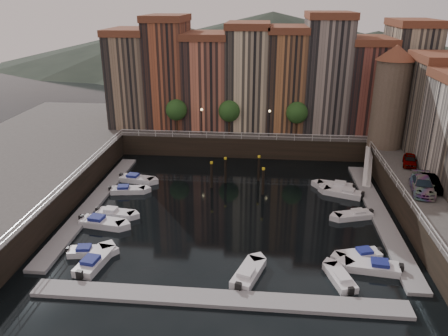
# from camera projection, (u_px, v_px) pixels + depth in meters

# --- Properties ---
(ground) EXTENTS (200.00, 200.00, 0.00)m
(ground) POSITION_uv_depth(u_px,v_px,m) (233.00, 206.00, 50.37)
(ground) COLOR black
(ground) RESTS_ON ground
(quay_far) EXTENTS (80.00, 20.00, 3.00)m
(quay_far) POSITION_uv_depth(u_px,v_px,m) (245.00, 130.00, 73.92)
(quay_far) COLOR black
(quay_far) RESTS_ON ground
(dock_left) EXTENTS (2.00, 28.00, 0.35)m
(dock_left) POSITION_uv_depth(u_px,v_px,m) (94.00, 202.00, 50.81)
(dock_left) COLOR gray
(dock_left) RESTS_ON ground
(dock_right) EXTENTS (2.00, 28.00, 0.35)m
(dock_right) POSITION_uv_depth(u_px,v_px,m) (379.00, 214.00, 47.96)
(dock_right) COLOR gray
(dock_right) RESTS_ON ground
(dock_near) EXTENTS (30.00, 2.00, 0.35)m
(dock_near) POSITION_uv_depth(u_px,v_px,m) (217.00, 299.00, 34.56)
(dock_near) COLOR gray
(dock_near) RESTS_ON ground
(mountains) EXTENTS (145.00, 100.00, 18.00)m
(mountains) POSITION_uv_depth(u_px,v_px,m) (262.00, 43.00, 149.27)
(mountains) COLOR #2D382D
(mountains) RESTS_ON ground
(far_terrace) EXTENTS (48.70, 10.30, 17.50)m
(far_terrace) POSITION_uv_depth(u_px,v_px,m) (266.00, 76.00, 67.86)
(far_terrace) COLOR #8B7358
(far_terrace) RESTS_ON quay_far
(corner_tower) EXTENTS (5.20, 5.20, 13.80)m
(corner_tower) POSITION_uv_depth(u_px,v_px,m) (391.00, 95.00, 58.33)
(corner_tower) COLOR #6B5B4C
(corner_tower) RESTS_ON quay_right
(promenade_trees) EXTENTS (21.20, 3.20, 5.20)m
(promenade_trees) POSITION_uv_depth(u_px,v_px,m) (234.00, 111.00, 64.95)
(promenade_trees) COLOR black
(promenade_trees) RESTS_ON quay_far
(street_lamps) EXTENTS (10.36, 0.36, 4.18)m
(street_lamps) POSITION_uv_depth(u_px,v_px,m) (235.00, 118.00, 64.25)
(street_lamps) COLOR black
(street_lamps) RESTS_ON quay_far
(railings) EXTENTS (36.08, 34.04, 0.52)m
(railings) POSITION_uv_depth(u_px,v_px,m) (236.00, 160.00, 53.52)
(railings) COLOR white
(railings) RESTS_ON ground
(gangway) EXTENTS (2.78, 8.32, 3.73)m
(gangway) POSITION_uv_depth(u_px,v_px,m) (368.00, 164.00, 57.44)
(gangway) COLOR white
(gangway) RESTS_ON ground
(mooring_pilings) EXTENTS (6.81, 4.57, 3.78)m
(mooring_pilings) POSITION_uv_depth(u_px,v_px,m) (240.00, 174.00, 54.96)
(mooring_pilings) COLOR black
(mooring_pilings) RESTS_ON ground
(boat_left_0) EXTENTS (4.27, 2.06, 0.96)m
(boat_left_0) POSITION_uv_depth(u_px,v_px,m) (89.00, 251.00, 40.71)
(boat_left_0) COLOR silver
(boat_left_0) RESTS_ON ground
(boat_left_1) EXTENTS (5.08, 2.52, 1.14)m
(boat_left_1) POSITION_uv_depth(u_px,v_px,m) (101.00, 222.00, 45.80)
(boat_left_1) COLOR silver
(boat_left_1) RESTS_ON ground
(boat_left_2) EXTENTS (4.44, 2.06, 1.00)m
(boat_left_2) POSITION_uv_depth(u_px,v_px,m) (115.00, 213.00, 47.86)
(boat_left_2) COLOR silver
(boat_left_2) RESTS_ON ground
(boat_left_3) EXTENTS (4.47, 2.19, 1.00)m
(boat_left_3) POSITION_uv_depth(u_px,v_px,m) (127.00, 190.00, 53.63)
(boat_left_3) COLOR silver
(boat_left_3) RESTS_ON ground
(boat_left_4) EXTENTS (4.77, 2.47, 1.07)m
(boat_left_4) POSITION_uv_depth(u_px,v_px,m) (136.00, 179.00, 56.83)
(boat_left_4) COLOR silver
(boat_left_4) RESTS_ON ground
(boat_right_0) EXTENTS (5.00, 2.34, 1.13)m
(boat_right_0) POSITION_uv_depth(u_px,v_px,m) (373.00, 267.00, 38.29)
(boat_right_0) COLOR silver
(boat_right_0) RESTS_ON ground
(boat_right_1) EXTENTS (4.41, 2.67, 0.99)m
(boat_right_1) POSITION_uv_depth(u_px,v_px,m) (360.00, 255.00, 40.11)
(boat_right_1) COLOR silver
(boat_right_1) RESTS_ON ground
(boat_right_2) EXTENTS (4.40, 2.69, 0.99)m
(boat_right_2) POSITION_uv_depth(u_px,v_px,m) (354.00, 215.00, 47.44)
(boat_right_2) COLOR silver
(boat_right_2) RESTS_ON ground
(boat_right_3) EXTENTS (4.80, 3.15, 1.08)m
(boat_right_3) POSITION_uv_depth(u_px,v_px,m) (344.00, 193.00, 52.75)
(boat_right_3) COLOR silver
(boat_right_3) RESTS_ON ground
(boat_right_4) EXTENTS (4.73, 2.64, 1.06)m
(boat_right_4) POSITION_uv_depth(u_px,v_px,m) (336.00, 186.00, 54.72)
(boat_right_4) COLOR silver
(boat_right_4) RESTS_ON ground
(boat_near_0) EXTENTS (2.50, 5.11, 1.15)m
(boat_near_0) POSITION_uv_depth(u_px,v_px,m) (94.00, 261.00, 39.04)
(boat_near_0) COLOR silver
(boat_near_0) RESTS_ON ground
(boat_near_2) EXTENTS (3.07, 4.91, 1.10)m
(boat_near_2) POSITION_uv_depth(u_px,v_px,m) (248.00, 274.00, 37.33)
(boat_near_2) COLOR silver
(boat_near_2) RESTS_ON ground
(boat_near_3) EXTENTS (2.57, 4.32, 0.97)m
(boat_near_3) POSITION_uv_depth(u_px,v_px,m) (340.00, 278.00, 36.82)
(boat_near_3) COLOR silver
(boat_near_3) RESTS_ON ground
(car_a) EXTENTS (2.54, 4.19, 1.34)m
(car_a) POSITION_uv_depth(u_px,v_px,m) (410.00, 161.00, 53.66)
(car_a) COLOR gray
(car_a) RESTS_ON quay_right
(car_b) EXTENTS (2.01, 4.52, 1.44)m
(car_b) POSITION_uv_depth(u_px,v_px,m) (431.00, 183.00, 47.02)
(car_b) COLOR gray
(car_b) RESTS_ON quay_right
(car_c) EXTENTS (3.13, 5.75, 1.58)m
(car_c) POSITION_uv_depth(u_px,v_px,m) (422.00, 186.00, 46.21)
(car_c) COLOR gray
(car_c) RESTS_ON quay_right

